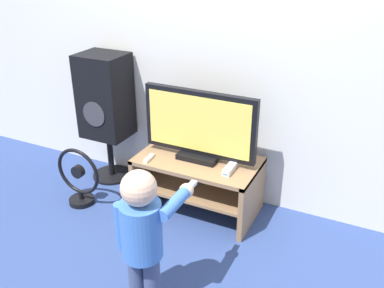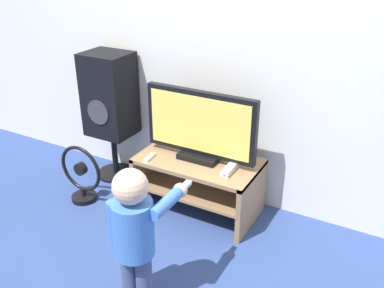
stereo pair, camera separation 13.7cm
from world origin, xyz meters
name	(u,v)px [view 1 (the left image)]	position (x,y,z in m)	size (l,w,h in m)	color
ground_plane	(183,225)	(0.00, 0.00, 0.00)	(16.00, 16.00, 0.00)	navy
wall_back	(218,33)	(0.00, 0.59, 1.30)	(10.00, 0.06, 2.60)	silver
tv_stand	(198,177)	(0.00, 0.25, 0.28)	(0.91, 0.51, 0.43)	#93704C
television	(200,126)	(0.00, 0.28, 0.69)	(0.86, 0.20, 0.52)	black
game_console	(230,168)	(0.28, 0.19, 0.46)	(0.05, 0.19, 0.04)	white
remote_primary	(149,158)	(-0.32, 0.09, 0.44)	(0.04, 0.13, 0.03)	white
child	(143,230)	(0.15, -0.75, 0.52)	(0.33, 0.49, 0.88)	#3F4C72
speaker_tower	(105,99)	(-0.90, 0.38, 0.73)	(0.38, 0.34, 1.10)	black
floor_fan	(79,179)	(-0.87, -0.08, 0.22)	(0.39, 0.20, 0.48)	black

